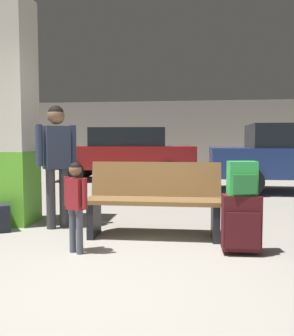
% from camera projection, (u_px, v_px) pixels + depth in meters
% --- Properties ---
extents(ground_plane, '(18.00, 18.00, 0.10)m').
position_uv_depth(ground_plane, '(158.00, 206.00, 6.77)').
color(ground_plane, gray).
extents(garage_back_wall, '(18.00, 0.12, 2.80)m').
position_uv_depth(garage_back_wall, '(180.00, 135.00, 15.41)').
color(garage_back_wall, gray).
rests_on(garage_back_wall, ground_plane).
extents(structural_pillar, '(0.57, 0.57, 3.07)m').
position_uv_depth(structural_pillar, '(11.00, 113.00, 5.01)').
color(structural_pillar, '#66C633').
rests_on(structural_pillar, ground_plane).
extents(bench, '(1.61, 0.57, 0.89)m').
position_uv_depth(bench, '(154.00, 200.00, 4.39)').
color(bench, brown).
rests_on(bench, ground_plane).
extents(suitcase, '(0.39, 0.25, 0.60)m').
position_uv_depth(suitcase, '(241.00, 223.00, 3.70)').
color(suitcase, '#471419').
rests_on(suitcase, ground_plane).
extents(backpack_bright, '(0.30, 0.23, 0.34)m').
position_uv_depth(backpack_bright, '(242.00, 179.00, 3.67)').
color(backpack_bright, green).
rests_on(backpack_bright, suitcase).
extents(child, '(0.28, 0.24, 0.93)m').
position_uv_depth(child, '(76.00, 197.00, 3.72)').
color(child, '#4C5160').
rests_on(child, ground_plane).
extents(adult, '(0.43, 0.40, 1.60)m').
position_uv_depth(adult, '(57.00, 153.00, 4.77)').
color(adult, '#38383D').
rests_on(adult, ground_plane).
extents(backpack_dark_floor, '(0.31, 0.32, 0.34)m').
position_uv_depth(backpack_dark_floor, '(1.00, 218.00, 4.66)').
color(backpack_dark_floor, '#1E232D').
rests_on(backpack_dark_floor, ground_plane).
extents(parked_car_far, '(4.23, 2.07, 1.51)m').
position_uv_depth(parked_car_far, '(125.00, 152.00, 10.65)').
color(parked_car_far, maroon).
rests_on(parked_car_far, ground_plane).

